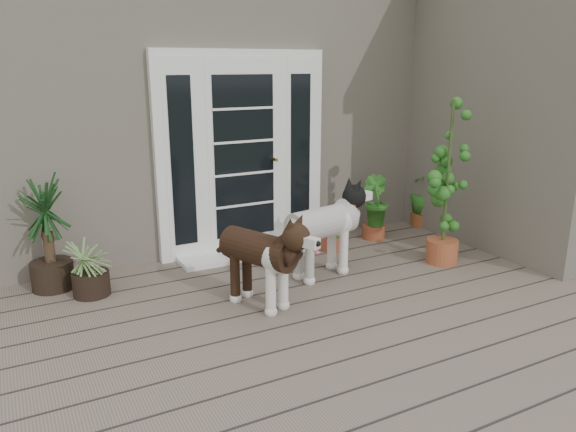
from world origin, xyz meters
name	(u,v)px	position (x,y,z in m)	size (l,w,h in m)	color
deck	(378,332)	(0.00, 0.40, 0.06)	(6.20, 4.60, 0.12)	#6B5B4C
house_main	(197,106)	(0.00, 4.65, 1.55)	(7.40, 4.00, 3.10)	#665E54
house_wing	(532,116)	(2.90, 1.50, 1.55)	(1.60, 2.40, 3.10)	#665E54
door_unit	(243,154)	(-0.20, 2.60, 1.19)	(1.90, 0.14, 2.15)	white
door_step	(252,252)	(-0.20, 2.40, 0.14)	(1.60, 0.40, 0.05)	white
brindle_dog	(259,264)	(-0.68, 1.17, 0.49)	(0.39, 0.90, 0.75)	#331E12
white_dog	(322,237)	(0.14, 1.51, 0.52)	(0.41, 0.95, 0.79)	white
spider_plant	(89,264)	(-1.92, 2.08, 0.41)	(0.54, 0.54, 0.58)	#A2B56F
yucca	(48,235)	(-2.21, 2.40, 0.64)	(0.71, 0.71, 1.03)	black
herb_a	(332,229)	(0.64, 2.11, 0.36)	(0.38, 0.38, 0.48)	#1A5C20
herb_b	(374,216)	(1.31, 2.25, 0.39)	(0.36, 0.36, 0.54)	#235016
herb_c	(423,201)	(2.19, 2.40, 0.44)	(0.41, 0.41, 0.63)	#255217
sapling	(447,181)	(1.45, 1.25, 0.99)	(0.51, 0.51, 1.74)	#1D601B
clog_left	(281,250)	(0.09, 2.28, 0.16)	(0.13, 0.28, 0.08)	#143318
clog_right	(328,243)	(0.66, 2.23, 0.17)	(0.15, 0.32, 0.10)	black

